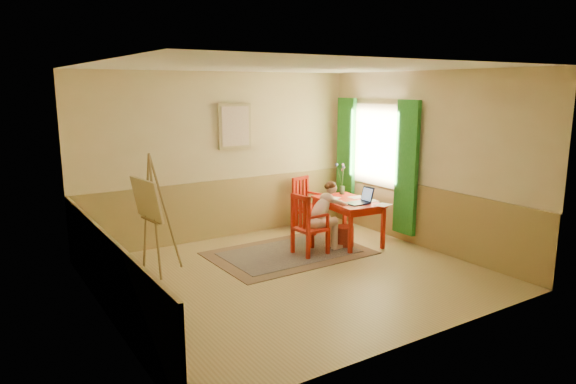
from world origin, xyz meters
TOP-DOWN VIEW (x-y plane):
  - room at (0.00, 0.00)m, footprint 5.04×4.54m
  - wainscot at (0.00, 0.80)m, footprint 5.00×4.50m
  - window at (2.42, 1.10)m, footprint 0.12×2.01m
  - wall_portrait at (0.25, 2.20)m, footprint 0.60×0.05m
  - rug at (0.46, 0.83)m, footprint 2.43×1.64m
  - table at (1.59, 0.81)m, footprint 0.83×1.26m
  - chair_left at (0.66, 0.62)m, footprint 0.47×0.46m
  - chair_back at (1.54, 1.95)m, footprint 0.50×0.51m
  - figure at (0.98, 0.64)m, footprint 0.83×0.38m
  - laptop at (1.62, 0.52)m, footprint 0.42×0.25m
  - papers at (1.75, 0.69)m, footprint 0.69×1.10m
  - vase at (1.82, 1.26)m, footprint 0.20×0.27m
  - wastebasket at (1.41, 0.67)m, footprint 0.36×0.36m
  - easel at (-1.63, 1.10)m, footprint 0.60×0.76m

SIDE VIEW (x-z plane):
  - rug at x=0.46m, z-range 0.00..0.02m
  - wastebasket at x=1.41m, z-range 0.00..0.33m
  - chair_back at x=1.54m, z-range 0.00..0.93m
  - chair_left at x=0.66m, z-range 0.00..0.96m
  - wainscot at x=0.00m, z-range 0.00..1.00m
  - figure at x=0.98m, z-range 0.06..1.17m
  - table at x=1.59m, z-range 0.27..0.99m
  - papers at x=1.75m, z-range 0.72..0.72m
  - laptop at x=1.62m, z-range 0.64..0.90m
  - vase at x=1.82m, z-range 0.70..1.24m
  - easel at x=-1.63m, z-range 0.15..1.84m
  - window at x=2.42m, z-range 0.25..2.45m
  - room at x=0.00m, z-range -0.02..2.82m
  - wall_portrait at x=0.25m, z-range 1.52..2.28m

